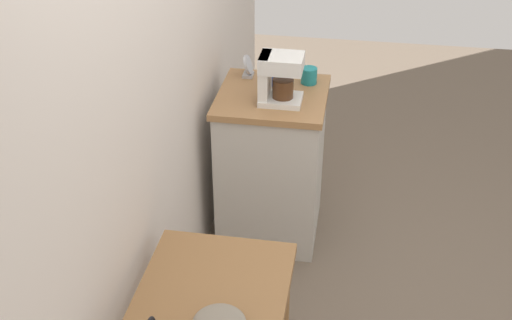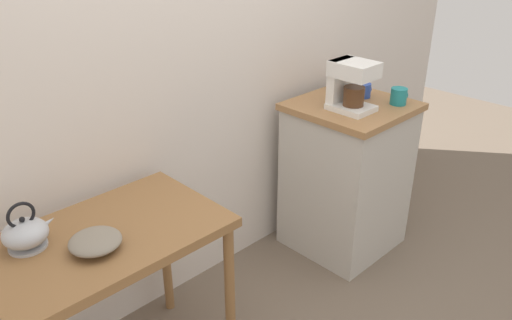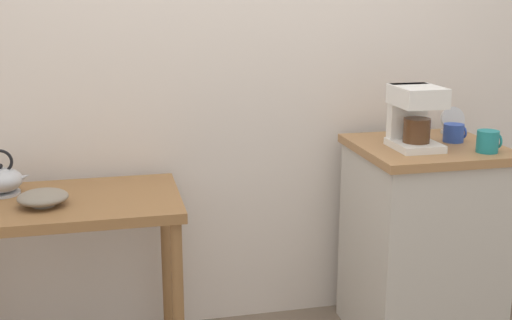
{
  "view_description": "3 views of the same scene",
  "coord_description": "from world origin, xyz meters",
  "px_view_note": "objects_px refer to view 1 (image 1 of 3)",
  "views": [
    {
      "loc": [
        -2.34,
        -0.42,
        2.42
      ],
      "look_at": [
        0.08,
        -0.02,
        0.91
      ],
      "focal_mm": 45.6,
      "sensor_mm": 36.0,
      "label": 1
    },
    {
      "loc": [
        -1.43,
        -1.49,
        1.83
      ],
      "look_at": [
        -0.03,
        -0.07,
        0.86
      ],
      "focal_mm": 35.7,
      "sensor_mm": 36.0,
      "label": 2
    },
    {
      "loc": [
        -0.54,
        -2.49,
        1.54
      ],
      "look_at": [
        0.03,
        0.02,
        0.87
      ],
      "focal_mm": 46.28,
      "sensor_mm": 36.0,
      "label": 3
    }
  ],
  "objects_px": {
    "mug_blue": "(271,77)",
    "table_clock": "(248,67)",
    "coffee_maker": "(277,77)",
    "mug_dark_teal": "(309,75)"
  },
  "relations": [
    {
      "from": "mug_dark_teal",
      "to": "table_clock",
      "type": "xyz_separation_m",
      "value": [
        0.03,
        0.35,
        0.01
      ]
    },
    {
      "from": "coffee_maker",
      "to": "mug_dark_teal",
      "type": "xyz_separation_m",
      "value": [
        0.26,
        -0.14,
        -0.1
      ]
    },
    {
      "from": "coffee_maker",
      "to": "mug_blue",
      "type": "xyz_separation_m",
      "value": [
        0.22,
        0.06,
        -0.1
      ]
    },
    {
      "from": "table_clock",
      "to": "mug_blue",
      "type": "bearing_deg",
      "value": -116.4
    },
    {
      "from": "table_clock",
      "to": "mug_dark_teal",
      "type": "bearing_deg",
      "value": -95.48
    },
    {
      "from": "mug_blue",
      "to": "table_clock",
      "type": "height_order",
      "value": "table_clock"
    },
    {
      "from": "mug_dark_teal",
      "to": "mug_blue",
      "type": "height_order",
      "value": "mug_dark_teal"
    },
    {
      "from": "coffee_maker",
      "to": "table_clock",
      "type": "xyz_separation_m",
      "value": [
        0.29,
        0.2,
        -0.09
      ]
    },
    {
      "from": "mug_blue",
      "to": "coffee_maker",
      "type": "bearing_deg",
      "value": -164.66
    },
    {
      "from": "mug_dark_teal",
      "to": "table_clock",
      "type": "relative_size",
      "value": 0.75
    }
  ]
}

